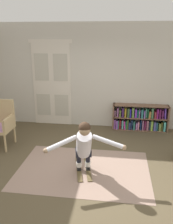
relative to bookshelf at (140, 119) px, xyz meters
The scene contains 8 objects.
ground_plane 2.72m from the bookshelf, 117.82° to the right, with size 7.20×7.20×0.00m, color brown.
back_wall 1.70m from the bookshelf, behind, with size 6.00×0.10×2.90m, color beige.
double_door 2.70m from the bookshelf, behind, with size 1.22×0.05×2.45m.
rug 2.64m from the bookshelf, 118.47° to the right, with size 2.60×1.79×0.01m, color gray.
bookshelf is the anchor object (origin of this frame).
wicker_chair 3.70m from the bookshelf, 156.58° to the right, with size 0.61×0.61×1.10m.
skis_pair 2.61m from the bookshelf, 118.95° to the right, with size 0.47×0.94×0.07m.
person_skier 2.78m from the bookshelf, 115.87° to the right, with size 1.42×0.81×1.06m.
Camera 1 is at (0.65, -4.02, 2.57)m, focal length 38.10 mm.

